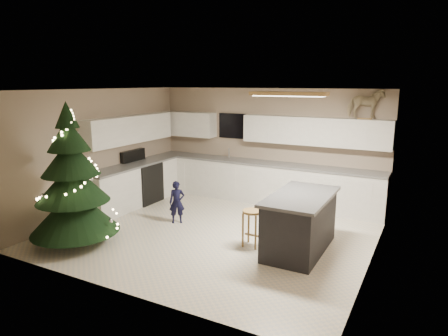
{
  "coord_description": "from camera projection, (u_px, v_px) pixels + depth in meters",
  "views": [
    {
      "loc": [
        3.44,
        -6.13,
        2.73
      ],
      "look_at": [
        0.0,
        0.35,
        1.15
      ],
      "focal_mm": 32.0,
      "sensor_mm": 36.0,
      "label": 1
    }
  ],
  "objects": [
    {
      "name": "ground_plane",
      "position": [
        215.0,
        232.0,
        7.44
      ],
      "size": [
        5.5,
        5.5,
        0.0
      ],
      "primitive_type": "plane",
      "color": "#BDB7AB"
    },
    {
      "name": "room_shell",
      "position": [
        216.0,
        139.0,
        7.06
      ],
      "size": [
        5.52,
        5.02,
        2.61
      ],
      "color": "gray",
      "rests_on": "ground_plane"
    },
    {
      "name": "cabinetry",
      "position": [
        216.0,
        170.0,
        9.12
      ],
      "size": [
        5.5,
        3.2,
        2.0
      ],
      "color": "white",
      "rests_on": "ground_plane"
    },
    {
      "name": "island",
      "position": [
        300.0,
        222.0,
        6.53
      ],
      "size": [
        0.9,
        1.7,
        0.95
      ],
      "color": "black",
      "rests_on": "ground_plane"
    },
    {
      "name": "bar_stool",
      "position": [
        252.0,
        219.0,
        6.7
      ],
      "size": [
        0.33,
        0.33,
        0.63
      ],
      "rotation": [
        0.0,
        0.0,
        0.4
      ],
      "color": "olive",
      "rests_on": "ground_plane"
    },
    {
      "name": "christmas_tree",
      "position": [
        72.0,
        187.0,
        6.7
      ],
      "size": [
        1.52,
        1.47,
        2.44
      ],
      "rotation": [
        0.0,
        0.0,
        -0.29
      ],
      "color": "#3F2816",
      "rests_on": "ground_plane"
    },
    {
      "name": "toddler",
      "position": [
        177.0,
        202.0,
        7.85
      ],
      "size": [
        0.36,
        0.34,
        0.84
      ],
      "primitive_type": "imported",
      "rotation": [
        0.0,
        0.0,
        0.64
      ],
      "color": "black",
      "rests_on": "ground_plane"
    },
    {
      "name": "rocking_horse",
      "position": [
        366.0,
        104.0,
        7.97
      ],
      "size": [
        0.75,
        0.54,
        0.6
      ],
      "rotation": [
        0.0,
        0.0,
        1.94
      ],
      "color": "olive",
      "rests_on": "cabinetry"
    }
  ]
}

